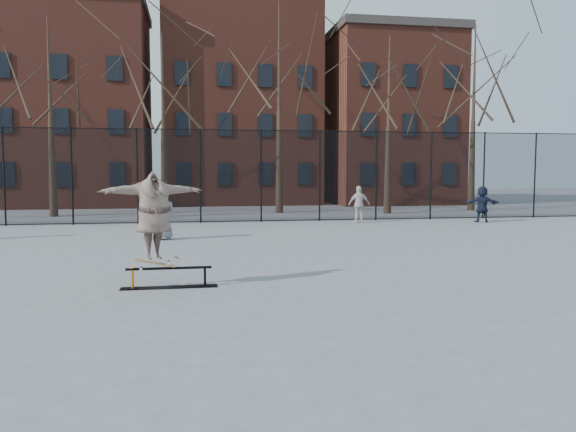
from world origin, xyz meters
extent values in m
plane|color=slate|center=(0.00, 0.00, 0.00)|extent=(100.00, 100.00, 0.00)
cube|color=black|center=(-2.20, -0.24, 0.01)|extent=(1.84, 0.28, 0.01)
cylinder|color=#CF6A0C|center=(-2.88, -0.24, 0.19)|extent=(0.05, 0.05, 0.38)
cylinder|color=black|center=(-1.52, -0.24, 0.19)|extent=(0.05, 0.05, 0.38)
cylinder|color=black|center=(-2.20, -0.24, 0.38)|extent=(1.63, 0.05, 0.05)
imported|color=#793B93|center=(-2.46, -0.24, 1.34)|extent=(2.12, 1.31, 1.68)
imported|color=slate|center=(-2.70, 7.40, 0.86)|extent=(0.90, 0.64, 1.72)
imported|color=silver|center=(5.31, 12.00, 0.79)|extent=(0.93, 0.39, 1.58)
imported|color=#191E32|center=(10.62, 11.28, 0.78)|extent=(1.52, 0.90, 1.57)
cylinder|color=black|center=(-9.20, 13.00, 2.00)|extent=(0.07, 0.07, 4.00)
cylinder|color=black|center=(-6.60, 13.00, 2.00)|extent=(0.07, 0.07, 4.00)
cylinder|color=black|center=(-4.00, 13.00, 2.00)|extent=(0.07, 0.07, 4.00)
cylinder|color=black|center=(-1.40, 13.00, 2.00)|extent=(0.07, 0.07, 4.00)
cylinder|color=black|center=(1.20, 13.00, 2.00)|extent=(0.07, 0.07, 4.00)
cylinder|color=black|center=(3.80, 13.00, 2.00)|extent=(0.07, 0.07, 4.00)
cylinder|color=black|center=(6.40, 13.00, 2.00)|extent=(0.07, 0.07, 4.00)
cylinder|color=black|center=(9.00, 13.00, 2.00)|extent=(0.07, 0.07, 4.00)
cylinder|color=black|center=(11.60, 13.00, 2.00)|extent=(0.07, 0.07, 4.00)
cylinder|color=black|center=(14.20, 13.00, 2.00)|extent=(0.07, 0.07, 4.00)
cube|color=black|center=(0.00, 13.00, 2.00)|extent=(34.00, 0.01, 4.00)
cylinder|color=black|center=(0.00, 13.00, 3.96)|extent=(34.00, 0.04, 0.04)
cone|color=black|center=(-8.50, 17.80, 2.31)|extent=(0.40, 0.40, 4.62)
cone|color=black|center=(-3.00, 16.50, 2.31)|extent=(0.40, 0.40, 4.62)
cone|color=black|center=(2.50, 17.80, 2.31)|extent=(0.40, 0.40, 4.62)
cone|color=black|center=(8.00, 16.50, 2.31)|extent=(0.40, 0.40, 4.62)
cone|color=black|center=(13.50, 17.80, 2.31)|extent=(0.40, 0.40, 4.62)
cube|color=maroon|center=(-9.00, 26.00, 6.00)|extent=(9.00, 7.00, 12.00)
cube|color=maroon|center=(1.50, 26.00, 6.50)|extent=(10.00, 7.00, 13.00)
cube|color=maroon|center=(11.50, 26.00, 5.50)|extent=(8.00, 7.00, 11.00)
camera|label=1|loc=(-1.73, -11.16, 2.28)|focal=35.00mm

